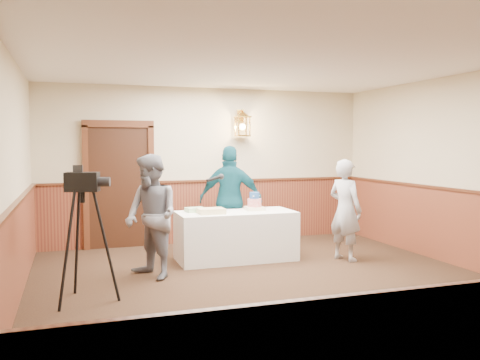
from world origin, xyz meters
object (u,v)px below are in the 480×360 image
object	(u,v)px
sheet_cake_green	(195,210)
interviewer	(151,216)
baker	(345,210)
tv_camera_rig	(84,244)
display_table	(236,236)
sheet_cake_yellow	(211,211)
assistant_p	(231,200)
tiered_cake	(254,203)

from	to	relation	value
sheet_cake_green	interviewer	distance (m)	1.16
baker	tv_camera_rig	size ratio (longest dim) A/B	1.06
display_table	interviewer	size ratio (longest dim) A/B	1.09
sheet_cake_yellow	sheet_cake_green	xyz separation A→B (m)	(-0.18, 0.28, -0.01)
display_table	sheet_cake_yellow	size ratio (longest dim) A/B	4.65
tv_camera_rig	interviewer	bearing A→B (deg)	56.20
sheet_cake_green	baker	size ratio (longest dim) A/B	0.18
interviewer	assistant_p	size ratio (longest dim) A/B	0.94
display_table	baker	world-z (taller)	baker
interviewer	assistant_p	xyz separation A→B (m)	(1.47, 1.18, 0.05)
tiered_cake	interviewer	world-z (taller)	interviewer
baker	assistant_p	world-z (taller)	assistant_p
display_table	tiered_cake	size ratio (longest dim) A/B	6.27
sheet_cake_yellow	assistant_p	bearing A→B (deg)	50.96
tiered_cake	sheet_cake_yellow	bearing A→B (deg)	-166.55
display_table	assistant_p	bearing A→B (deg)	81.47
sheet_cake_yellow	tv_camera_rig	distance (m)	2.30
sheet_cake_green	assistant_p	size ratio (longest dim) A/B	0.16
interviewer	assistant_p	distance (m)	1.88
tiered_cake	tv_camera_rig	xyz separation A→B (m)	(-2.61, -1.53, -0.20)
display_table	tv_camera_rig	world-z (taller)	tv_camera_rig
tv_camera_rig	display_table	bearing A→B (deg)	47.00
sheet_cake_green	baker	world-z (taller)	baker
tv_camera_rig	sheet_cake_green	bearing A→B (deg)	58.61
assistant_p	tv_camera_rig	xyz separation A→B (m)	(-2.35, -1.96, -0.22)
baker	tv_camera_rig	distance (m)	3.97
sheet_cake_green	assistant_p	bearing A→B (deg)	26.29
display_table	sheet_cake_green	world-z (taller)	sheet_cake_green
interviewer	tv_camera_rig	distance (m)	1.19
sheet_cake_yellow	display_table	bearing A→B (deg)	13.95
tiered_cake	interviewer	distance (m)	1.88
tiered_cake	sheet_cake_yellow	xyz separation A→B (m)	(-0.75, -0.18, -0.07)
tiered_cake	baker	bearing A→B (deg)	-26.58
sheet_cake_green	interviewer	xyz separation A→B (m)	(-0.79, -0.84, 0.05)
tiered_cake	interviewer	size ratio (longest dim) A/B	0.17
assistant_p	interviewer	bearing A→B (deg)	62.44
display_table	interviewer	world-z (taller)	interviewer
tiered_cake	baker	distance (m)	1.40
tiered_cake	assistant_p	xyz separation A→B (m)	(-0.25, 0.43, 0.02)
sheet_cake_green	baker	distance (m)	2.30
display_table	assistant_p	size ratio (longest dim) A/B	1.02
tv_camera_rig	assistant_p	bearing A→B (deg)	54.27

